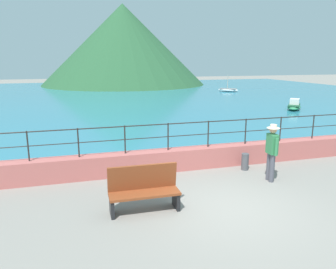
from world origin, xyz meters
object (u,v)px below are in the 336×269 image
boat_2 (228,90)px  bench_main (144,188)px  bollard (245,162)px  person_walking (272,150)px  boat_1 (294,106)px

boat_2 → bench_main: bearing=-120.4°
bollard → person_walking: bearing=-78.9°
bench_main → boat_2: boat_2 is taller
person_walking → bollard: size_ratio=3.13×
bollard → boat_1: size_ratio=0.24×
person_walking → boat_1: person_walking is taller
bench_main → boat_1: 18.82m
person_walking → boat_2: bearing=66.0°
person_walking → bollard: bearing=101.1°
bench_main → boat_1: bearing=42.4°
boat_1 → boat_2: (1.55, 13.62, -0.07)m
boat_1 → bollard: bearing=-133.1°
bench_main → boat_2: size_ratio=0.75×
bollard → boat_1: (10.03, 10.71, 0.05)m
boat_1 → boat_2: size_ratio=1.02×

